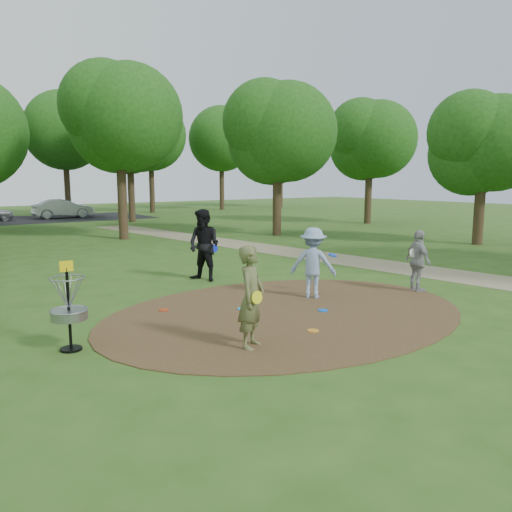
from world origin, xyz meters
TOP-DOWN VIEW (x-y plane):
  - ground at (0.00, 0.00)m, footprint 100.00×100.00m
  - dirt_clearing at (0.00, 0.00)m, footprint 8.40×8.40m
  - footpath at (6.50, 2.00)m, footprint 7.55×39.89m
  - parking_lot at (2.00, 30.00)m, footprint 14.00×8.00m
  - player_observer_with_disc at (-1.92, -1.37)m, footprint 0.77×0.73m
  - player_throwing_with_disc at (1.37, 0.74)m, footprint 1.35×1.26m
  - player_walking_with_disc at (0.25, 4.07)m, footprint 1.11×1.22m
  - player_waiting_with_disc at (4.00, -0.32)m, footprint 0.67×1.01m
  - disc_ground_cyan at (-0.67, 0.79)m, footprint 0.22×0.22m
  - disc_ground_blue at (0.70, -0.35)m, footprint 0.22×0.22m
  - disc_ground_red at (-2.13, 1.70)m, footprint 0.22×0.22m
  - car_right at (3.10, 30.09)m, footprint 4.25×1.60m
  - disc_ground_orange at (-0.47, -1.33)m, footprint 0.22×0.22m
  - disc_golf_basket at (-4.50, 0.30)m, footprint 0.63×0.63m
  - tree_ring at (1.61, 8.73)m, footprint 36.85×45.36m

SIDE VIEW (x-z plane):
  - ground at x=0.00m, z-range 0.00..0.00m
  - parking_lot at x=2.00m, z-range 0.00..0.01m
  - footpath at x=6.50m, z-range 0.00..0.01m
  - dirt_clearing at x=0.00m, z-range 0.00..0.02m
  - disc_ground_cyan at x=-0.67m, z-range 0.02..0.04m
  - disc_ground_blue at x=0.70m, z-range 0.02..0.04m
  - disc_ground_red at x=-2.13m, z-range 0.02..0.04m
  - disc_ground_orange at x=-0.47m, z-range 0.02..0.04m
  - car_right at x=3.10m, z-range 0.00..1.39m
  - player_waiting_with_disc at x=4.00m, z-range 0.00..1.60m
  - player_throwing_with_disc at x=1.37m, z-range 0.00..1.72m
  - disc_golf_basket at x=-4.50m, z-range 0.10..1.64m
  - player_observer_with_disc at x=-1.92m, z-range 0.00..1.78m
  - player_walking_with_disc at x=0.25m, z-range 0.00..2.04m
  - tree_ring at x=1.61m, z-range 0.65..9.75m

